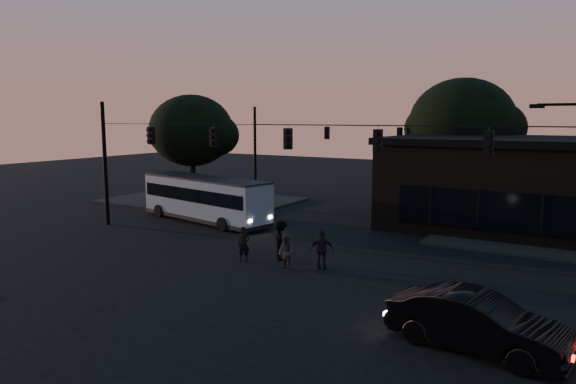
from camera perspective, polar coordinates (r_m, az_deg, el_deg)
The scene contains 14 objects.
ground at distance 22.05m, azimuth -5.44°, elevation -9.02°, with size 120.00×120.00×0.00m, color black.
sidewalk_far_right at distance 31.56m, azimuth 29.39°, elevation -4.65°, with size 14.00×10.00×0.15m, color black.
sidewalk_far_left at distance 41.26m, azimuth -9.53°, elevation -0.89°, with size 14.00×10.00×0.15m, color black.
building at distance 33.28m, azimuth 24.67°, elevation 0.88°, with size 15.40×10.41×5.40m.
tree_behind at distance 39.83m, azimuth 18.77°, elevation 7.30°, with size 7.60×7.60×9.43m.
tree_left at distance 40.01m, azimuth -10.66°, elevation 6.71°, with size 6.40×6.40×8.30m.
signal_rig_near at distance 24.47m, azimuth -0.00°, elevation 3.36°, with size 26.24×0.30×7.50m.
signal_rig_far at distance 39.04m, azimuth 12.25°, elevation 4.62°, with size 26.24×0.30×7.50m.
bus at distance 32.88m, azimuth -9.22°, elevation -0.52°, with size 10.32×4.24×2.83m.
car at distance 15.83m, azimuth 20.27°, elevation -13.43°, with size 1.73×4.96×1.63m, color black.
pedestrian_a at distance 23.71m, azimuth -4.97°, elevation -5.77°, with size 0.58×0.38×1.60m, color black.
pedestrian_b at distance 22.31m, azimuth -0.26°, elevation -6.71°, with size 0.75×0.58×1.54m, color #302C2B.
pedestrian_c at distance 22.39m, azimuth 3.81°, elevation -6.40°, with size 1.03×0.43×1.75m, color black.
pedestrian_d at distance 23.77m, azimuth -0.84°, elevation -5.37°, with size 1.21×0.70×1.87m, color black.
Camera 1 is at (12.58, -16.89, 6.51)m, focal length 32.00 mm.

